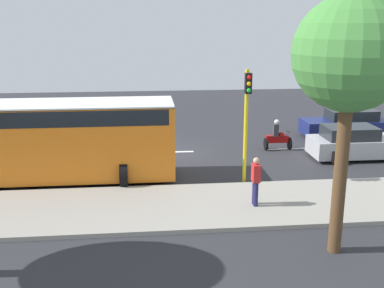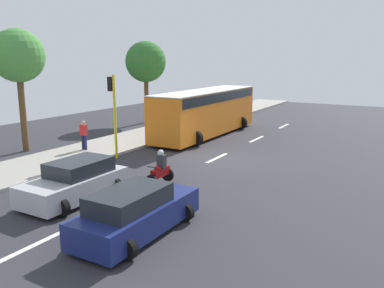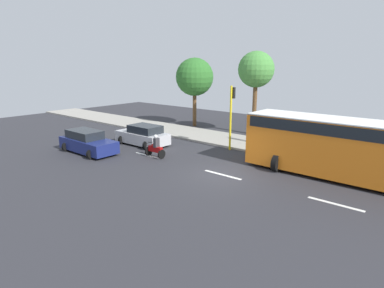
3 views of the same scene
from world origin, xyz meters
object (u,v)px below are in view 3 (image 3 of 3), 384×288
at_px(traffic_light_corner, 232,109).
at_px(street_tree_south, 195,77).
at_px(city_bus, 351,146).
at_px(street_tree_north, 256,70).
at_px(car_silver, 143,136).
at_px(motorcycle, 155,148).
at_px(pedestrian_near_signal, 251,130).
at_px(car_dark_blue, 88,142).

height_order(traffic_light_corner, street_tree_south, street_tree_south).
bearing_deg(city_bus, street_tree_south, 67.64).
xyz_separation_m(traffic_light_corner, street_tree_north, (5.59, 1.37, 2.47)).
bearing_deg(car_silver, street_tree_south, 12.91).
relative_size(car_silver, traffic_light_corner, 0.93).
height_order(car_silver, street_tree_north, street_tree_north).
bearing_deg(street_tree_south, city_bus, -112.36).
bearing_deg(motorcycle, car_silver, 60.92).
bearing_deg(pedestrian_near_signal, street_tree_north, 25.87).
bearing_deg(street_tree_north, motorcycle, 172.95).
relative_size(motorcycle, street_tree_south, 0.24).
xyz_separation_m(motorcycle, traffic_light_corner, (4.80, -2.66, 2.29)).
relative_size(car_silver, motorcycle, 2.73).
xyz_separation_m(pedestrian_near_signal, street_tree_south, (2.86, 7.88, 3.61)).
height_order(car_dark_blue, motorcycle, motorcycle).
xyz_separation_m(pedestrian_near_signal, traffic_light_corner, (-2.44, 0.16, 1.87)).
bearing_deg(street_tree_north, car_silver, 152.85).
height_order(pedestrian_near_signal, traffic_light_corner, traffic_light_corner).
relative_size(pedestrian_near_signal, street_tree_north, 0.24).
relative_size(car_dark_blue, city_bus, 0.41).
distance_m(car_silver, traffic_light_corner, 6.92).
distance_m(city_bus, traffic_light_corner, 8.38).
distance_m(traffic_light_corner, street_tree_south, 9.52).
height_order(car_dark_blue, traffic_light_corner, traffic_light_corner).
relative_size(motorcycle, street_tree_north, 0.22).
distance_m(car_silver, street_tree_north, 10.79).
xyz_separation_m(city_bus, motorcycle, (-3.54, 10.87, -1.20)).
bearing_deg(traffic_light_corner, city_bus, -98.70).
distance_m(pedestrian_near_signal, street_tree_south, 9.13).
height_order(motorcycle, traffic_light_corner, traffic_light_corner).
height_order(city_bus, street_tree_north, street_tree_north).
xyz_separation_m(car_silver, city_bus, (1.79, -14.02, 1.13)).
distance_m(car_silver, street_tree_south, 9.44).
xyz_separation_m(car_dark_blue, street_tree_north, (12.55, -5.72, 4.69)).
bearing_deg(traffic_light_corner, motorcycle, 151.05).
relative_size(car_silver, pedestrian_near_signal, 2.47).
bearing_deg(car_silver, traffic_light_corner, -62.26).
height_order(pedestrian_near_signal, street_tree_north, street_tree_north).
height_order(car_silver, city_bus, city_bus).
relative_size(motorcycle, pedestrian_near_signal, 0.91).
bearing_deg(motorcycle, traffic_light_corner, -28.95).
distance_m(city_bus, motorcycle, 11.50).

